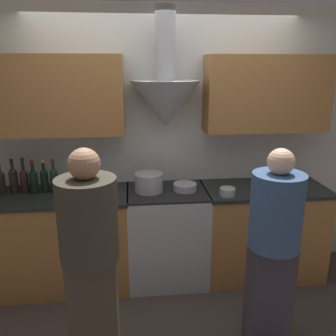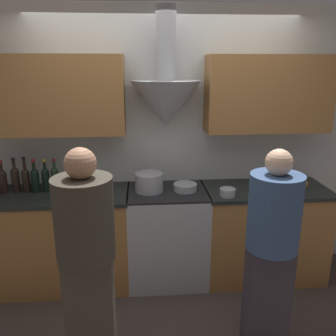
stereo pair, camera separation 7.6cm
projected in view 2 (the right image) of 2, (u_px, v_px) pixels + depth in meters
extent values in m
plane|color=#423833|center=(170.00, 298.00, 3.27)|extent=(12.00, 12.00, 0.00)
cube|color=silver|center=(165.00, 144.00, 3.54)|extent=(8.40, 0.06, 2.60)
cone|color=#A8AAAF|center=(166.00, 104.00, 3.22)|extent=(0.64, 0.64, 0.42)
cylinder|color=#A8AAAF|center=(166.00, 43.00, 3.08)|extent=(0.18, 0.18, 0.62)
cube|color=#9E6B38|center=(51.00, 95.00, 3.15)|extent=(1.30, 0.32, 0.70)
cube|color=#9E6B38|center=(268.00, 94.00, 3.30)|extent=(1.16, 0.32, 0.70)
cube|color=#9E6B38|center=(60.00, 241.00, 3.39)|extent=(1.30, 0.60, 0.89)
cube|color=black|center=(56.00, 195.00, 3.26)|extent=(1.32, 0.62, 0.03)
cube|color=#9E6B38|center=(262.00, 233.00, 3.54)|extent=(1.16, 0.60, 0.89)
cube|color=black|center=(266.00, 190.00, 3.41)|extent=(1.18, 0.62, 0.03)
cube|color=#A8AAAF|center=(167.00, 236.00, 3.46)|extent=(0.75, 0.60, 0.91)
cube|color=black|center=(170.00, 255.00, 3.19)|extent=(0.52, 0.01, 0.41)
cube|color=black|center=(167.00, 192.00, 3.33)|extent=(0.75, 0.60, 0.02)
cube|color=#A8AAAF|center=(165.00, 188.00, 3.61)|extent=(0.75, 0.06, 0.10)
cylinder|color=black|center=(3.00, 183.00, 3.25)|extent=(0.08, 0.08, 0.18)
sphere|color=black|center=(2.00, 174.00, 3.22)|extent=(0.07, 0.07, 0.07)
cylinder|color=black|center=(1.00, 167.00, 3.21)|extent=(0.03, 0.03, 0.09)
cylinder|color=maroon|center=(0.00, 161.00, 3.19)|extent=(0.03, 0.03, 0.02)
cylinder|color=black|center=(16.00, 182.00, 3.27)|extent=(0.08, 0.08, 0.20)
sphere|color=black|center=(14.00, 171.00, 3.24)|extent=(0.07, 0.07, 0.07)
cylinder|color=black|center=(14.00, 165.00, 3.22)|extent=(0.03, 0.03, 0.09)
cylinder|color=black|center=(13.00, 159.00, 3.21)|extent=(0.03, 0.03, 0.02)
cylinder|color=black|center=(26.00, 182.00, 3.27)|extent=(0.07, 0.07, 0.18)
sphere|color=black|center=(25.00, 173.00, 3.25)|extent=(0.07, 0.07, 0.07)
cylinder|color=black|center=(24.00, 165.00, 3.23)|extent=(0.03, 0.03, 0.11)
cylinder|color=black|center=(23.00, 158.00, 3.21)|extent=(0.03, 0.03, 0.02)
cylinder|color=black|center=(35.00, 183.00, 3.27)|extent=(0.08, 0.08, 0.18)
sphere|color=black|center=(34.00, 173.00, 3.25)|extent=(0.07, 0.07, 0.07)
cylinder|color=black|center=(34.00, 166.00, 3.23)|extent=(0.03, 0.03, 0.09)
cylinder|color=maroon|center=(33.00, 160.00, 3.21)|extent=(0.03, 0.03, 0.02)
cylinder|color=black|center=(46.00, 182.00, 3.29)|extent=(0.07, 0.07, 0.18)
sphere|color=black|center=(45.00, 172.00, 3.27)|extent=(0.07, 0.07, 0.07)
cylinder|color=black|center=(44.00, 166.00, 3.25)|extent=(0.03, 0.03, 0.09)
cylinder|color=gold|center=(44.00, 160.00, 3.24)|extent=(0.03, 0.03, 0.02)
cylinder|color=black|center=(55.00, 181.00, 3.30)|extent=(0.07, 0.07, 0.19)
sphere|color=black|center=(55.00, 171.00, 3.27)|extent=(0.07, 0.07, 0.07)
cylinder|color=black|center=(54.00, 165.00, 3.25)|extent=(0.03, 0.03, 0.08)
cylinder|color=maroon|center=(53.00, 160.00, 3.24)|extent=(0.03, 0.03, 0.02)
cylinder|color=#A8AAAF|center=(149.00, 182.00, 3.29)|extent=(0.26, 0.26, 0.17)
cylinder|color=#A8AAAF|center=(185.00, 187.00, 3.32)|extent=(0.22, 0.22, 0.07)
sphere|color=orange|center=(304.00, 184.00, 3.38)|extent=(0.08, 0.08, 0.08)
cylinder|color=#A8AAAF|center=(228.00, 192.00, 3.18)|extent=(0.14, 0.14, 0.07)
cube|color=#473D33|center=(91.00, 315.00, 2.40)|extent=(0.32, 0.21, 0.88)
cylinder|color=#3D382D|center=(84.00, 219.00, 2.21)|extent=(0.37, 0.37, 0.54)
sphere|color=#AD7A5B|center=(80.00, 163.00, 2.10)|extent=(0.19, 0.19, 0.19)
cube|color=#38333D|center=(267.00, 296.00, 2.65)|extent=(0.31, 0.20, 0.81)
cylinder|color=#38517A|center=(274.00, 212.00, 2.46)|extent=(0.37, 0.37, 0.55)
sphere|color=#E0B28E|center=(279.00, 162.00, 2.36)|extent=(0.18, 0.18, 0.18)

